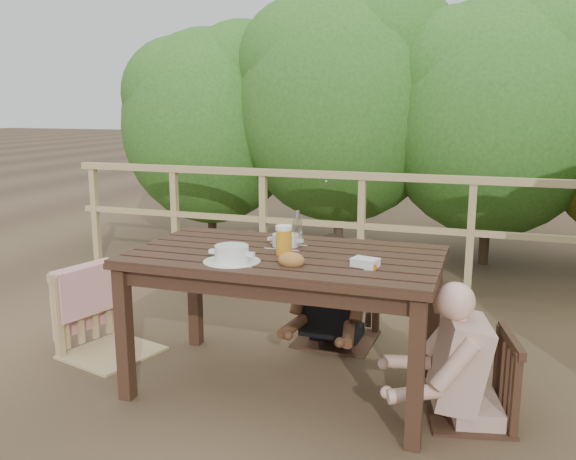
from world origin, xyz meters
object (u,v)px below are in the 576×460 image
(butter_tub, at_px, (365,264))
(chair_left, at_px, (107,276))
(soup_near, at_px, (232,255))
(bottle, at_px, (297,230))
(beer_glass, at_px, (284,241))
(table, at_px, (285,322))
(chair_right, at_px, (473,339))
(soup_far, at_px, (285,241))
(woman, at_px, (339,257))
(bread_roll, at_px, (291,260))
(chair_far, at_px, (338,267))
(diner_right, at_px, (482,308))

(butter_tub, bearing_deg, chair_left, -173.41)
(soup_near, height_order, bottle, bottle)
(chair_left, xyz_separation_m, beer_glass, (1.21, -0.11, 0.33))
(table, bearing_deg, bottle, 79.23)
(table, bearing_deg, soup_near, -127.10)
(chair_left, height_order, soup_near, chair_left)
(chair_right, xyz_separation_m, soup_far, (-1.05, 0.17, 0.39))
(soup_far, distance_m, bottle, 0.10)
(chair_left, relative_size, chair_right, 1.23)
(chair_right, height_order, bottle, bottle)
(woman, bearing_deg, chair_left, 30.35)
(soup_near, relative_size, butter_tub, 2.24)
(bread_roll, bearing_deg, chair_far, 90.55)
(chair_left, relative_size, bottle, 4.64)
(chair_left, bearing_deg, chair_right, -77.18)
(table, distance_m, chair_right, 1.00)
(soup_far, bearing_deg, chair_left, -176.25)
(table, bearing_deg, diner_right, -1.38)
(chair_right, height_order, bread_roll, same)
(chair_left, xyz_separation_m, soup_far, (1.15, 0.08, 0.29))
(diner_right, relative_size, soup_near, 4.01)
(bread_roll, bearing_deg, bottle, 103.32)
(chair_far, relative_size, bread_roll, 7.48)
(soup_near, bearing_deg, diner_right, 10.91)
(table, height_order, beer_glass, beer_glass)
(beer_glass, bearing_deg, bread_roll, -61.48)
(chair_right, bearing_deg, soup_near, -91.42)
(chair_left, xyz_separation_m, bottle, (1.23, 0.06, 0.36))
(woman, distance_m, bottle, 0.72)
(woman, bearing_deg, beer_glass, 84.86)
(chair_left, height_order, diner_right, diner_right)
(chair_right, relative_size, woman, 0.73)
(chair_far, bearing_deg, table, -96.07)
(bottle, bearing_deg, chair_right, -9.45)
(woman, bearing_deg, soup_near, 75.60)
(chair_left, distance_m, chair_right, 2.21)
(soup_far, height_order, bottle, bottle)
(diner_right, bearing_deg, table, 76.03)
(chair_far, height_order, soup_near, chair_far)
(chair_far, distance_m, diner_right, 1.22)
(woman, xyz_separation_m, bottle, (-0.08, -0.65, 0.30))
(chair_far, distance_m, butter_tub, 1.02)
(chair_far, xyz_separation_m, beer_glass, (-0.10, -0.80, 0.34))
(beer_glass, height_order, bottle, bottle)
(beer_glass, distance_m, butter_tub, 0.48)
(chair_left, bearing_deg, table, -78.11)
(soup_near, height_order, beer_glass, beer_glass)
(butter_tub, bearing_deg, beer_glass, -179.01)
(bottle, bearing_deg, chair_far, 82.87)
(chair_far, bearing_deg, woman, 91.72)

